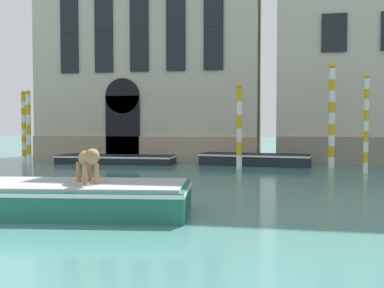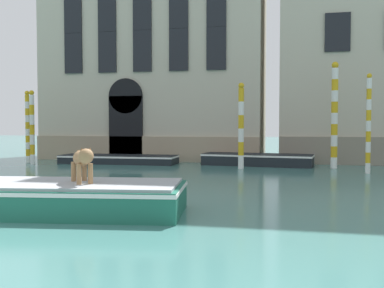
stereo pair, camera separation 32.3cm
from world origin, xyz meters
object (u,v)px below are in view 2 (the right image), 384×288
object	(u,v)px
boat_foreground	(37,196)
mooring_pole_2	(369,123)
mooring_pole_4	(241,125)
boat_moored_near_palazzo	(119,159)
boat_moored_far	(257,159)
mooring_pole_5	(334,115)
mooring_pole_0	(32,127)
dog_on_deck	(82,159)
mooring_pole_3	(28,126)

from	to	relation	value
boat_foreground	mooring_pole_2	xyz separation A→B (m)	(8.28, 9.43, 1.57)
mooring_pole_4	boat_moored_near_palazzo	bearing A→B (deg)	167.65
boat_moored_far	mooring_pole_5	bearing A→B (deg)	-4.19
mooring_pole_0	mooring_pole_4	world-z (taller)	mooring_pole_4
boat_moored_near_palazzo	dog_on_deck	bearing A→B (deg)	-72.80
mooring_pole_0	boat_moored_far	bearing A→B (deg)	8.98
boat_moored_near_palazzo	mooring_pole_0	world-z (taller)	mooring_pole_0
boat_moored_near_palazzo	mooring_pole_2	distance (m)	11.26
boat_moored_near_palazzo	boat_moored_far	bearing A→B (deg)	2.36
boat_moored_far	mooring_pole_2	world-z (taller)	mooring_pole_2
mooring_pole_4	boat_foreground	bearing A→B (deg)	-108.08
boat_moored_far	mooring_pole_0	size ratio (longest dim) A/B	1.48
boat_moored_near_palazzo	mooring_pole_2	world-z (taller)	mooring_pole_2
mooring_pole_0	mooring_pole_4	distance (m)	9.75
boat_moored_far	mooring_pole_5	distance (m)	3.90
boat_foreground	mooring_pole_4	world-z (taller)	mooring_pole_4
mooring_pole_0	mooring_pole_3	size ratio (longest dim) A/B	0.99
mooring_pole_2	boat_moored_near_palazzo	bearing A→B (deg)	168.95
mooring_pole_3	mooring_pole_4	world-z (taller)	mooring_pole_4
dog_on_deck	mooring_pole_4	xyz separation A→B (m)	(2.31, 10.22, 0.67)
dog_on_deck	mooring_pole_3	world-z (taller)	mooring_pole_3
boat_foreground	mooring_pole_3	bearing A→B (deg)	115.75
mooring_pole_3	mooring_pole_4	xyz separation A→B (m)	(10.49, -0.80, 0.06)
mooring_pole_2	mooring_pole_3	xyz separation A→B (m)	(-15.42, 1.63, -0.15)
boat_moored_near_palazzo	mooring_pole_0	bearing A→B (deg)	-161.41
mooring_pole_0	dog_on_deck	bearing A→B (deg)	-53.92
boat_foreground	mooring_pole_5	distance (m)	13.48
boat_foreground	boat_moored_far	size ratio (longest dim) A/B	1.27
dog_on_deck	mooring_pole_4	bearing A→B (deg)	130.05
mooring_pole_5	mooring_pole_0	bearing A→B (deg)	-175.96
boat_moored_near_palazzo	mooring_pole_5	bearing A→B (deg)	-2.50
dog_on_deck	mooring_pole_3	distance (m)	13.74
mooring_pole_5	mooring_pole_4	bearing A→B (deg)	-165.94
mooring_pole_0	mooring_pole_2	world-z (taller)	mooring_pole_2
mooring_pole_3	boat_moored_far	bearing A→B (deg)	4.31
boat_foreground	boat_moored_near_palazzo	distance (m)	11.86
mooring_pole_0	mooring_pole_3	distance (m)	1.08
mooring_pole_3	mooring_pole_5	distance (m)	14.36
boat_moored_near_palazzo	boat_moored_far	world-z (taller)	boat_moored_far
boat_moored_near_palazzo	mooring_pole_2	xyz separation A→B (m)	(10.92, -2.13, 1.71)
boat_moored_near_palazzo	mooring_pole_3	bearing A→B (deg)	-174.08
boat_moored_near_palazzo	mooring_pole_3	world-z (taller)	mooring_pole_3
boat_moored_far	mooring_pole_0	xyz separation A→B (m)	(-10.34, -1.63, 1.47)
mooring_pole_0	mooring_pole_5	xyz separation A→B (m)	(13.62, 0.96, 0.54)
mooring_pole_0	mooring_pole_3	world-z (taller)	mooring_pole_3
boat_foreground	dog_on_deck	size ratio (longest dim) A/B	6.66
mooring_pole_2	mooring_pole_5	bearing A→B (deg)	120.89
boat_moored_far	mooring_pole_2	xyz separation A→B (m)	(4.35, -2.46, 1.64)
mooring_pole_5	boat_moored_near_palazzo	bearing A→B (deg)	178.00
boat_moored_far	mooring_pole_0	distance (m)	10.57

